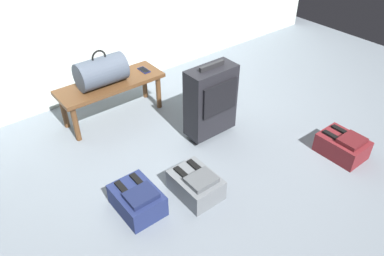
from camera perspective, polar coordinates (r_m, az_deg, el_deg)
The scene contains 8 objects.
ground_plane at distance 3.21m, azimuth 3.46°, elevation -3.94°, with size 6.60×6.60×0.00m, color slate.
bench at distance 3.57m, azimuth -12.37°, elevation 6.11°, with size 1.00×0.36×0.38m.
duffel_bag_slate at distance 3.45m, azimuth -13.82°, elevation 8.45°, with size 0.44×0.26×0.34m.
cell_phone at distance 3.69m, azimuth -7.42°, elevation 8.84°, with size 0.07×0.14×0.01m.
suitcase_upright_charcoal at distance 3.22m, azimuth 2.93°, elevation 4.28°, with size 0.45×0.23×0.71m.
backpack_grey at distance 2.79m, azimuth 0.60°, elevation -8.67°, with size 0.28×0.38×0.21m.
backpack_navy at distance 2.72m, azimuth -8.42°, elevation -10.86°, with size 0.28×0.38×0.21m.
backpack_maroon at distance 3.39m, azimuth 22.18°, elevation -2.54°, with size 0.28×0.38×0.21m.
Camera 1 is at (-1.67, -1.80, 2.06)m, focal length 34.61 mm.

